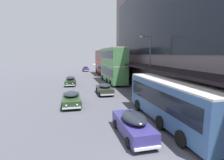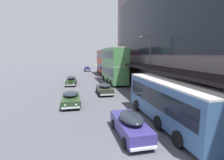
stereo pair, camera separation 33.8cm
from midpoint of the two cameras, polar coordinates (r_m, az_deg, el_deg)
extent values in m
cube|color=#3A5D8F|center=(14.17, 17.80, -6.59)|extent=(2.63, 10.69, 2.90)
cube|color=black|center=(14.09, 17.86, -5.22)|extent=(2.65, 9.84, 1.28)
cube|color=silver|center=(13.87, 18.08, -0.58)|extent=(2.53, 10.69, 0.12)
cube|color=black|center=(18.66, 9.57, 1.03)|extent=(1.21, 0.08, 0.36)
cylinder|color=black|center=(17.15, 7.82, -8.15)|extent=(0.27, 1.00, 1.00)
cylinder|color=black|center=(18.12, 15.07, -7.45)|extent=(0.27, 1.00, 1.00)
cylinder|color=black|center=(11.38, 20.83, -17.52)|extent=(0.27, 1.00, 1.00)
cylinder|color=black|center=(12.81, 30.23, -15.15)|extent=(0.27, 1.00, 1.00)
cylinder|color=black|center=(13.34, 14.72, -13.29)|extent=(0.27, 1.00, 1.00)
cylinder|color=black|center=(14.58, 23.39, -11.82)|extent=(0.27, 1.00, 1.00)
cube|color=#4B8A4E|center=(32.92, -0.02, 2.31)|extent=(3.00, 10.84, 2.98)
cube|color=black|center=(32.88, -0.02, 2.93)|extent=(3.01, 9.98, 1.31)
cube|color=silver|center=(32.79, -0.02, 4.99)|extent=(2.90, 10.83, 0.12)
cube|color=#4B8A4E|center=(32.73, -0.02, 7.69)|extent=(3.00, 10.84, 2.98)
cube|color=black|center=(32.73, -0.02, 8.32)|extent=(3.01, 9.98, 1.31)
cube|color=silver|center=(32.75, -0.02, 10.39)|extent=(2.90, 10.83, 0.12)
cube|color=black|center=(38.01, -2.03, 9.67)|extent=(1.30, 0.11, 0.36)
cylinder|color=black|center=(36.35, -3.40, 0.75)|extent=(0.29, 1.01, 1.00)
cylinder|color=black|center=(36.91, 0.56, 0.89)|extent=(0.29, 1.01, 1.00)
cylinder|color=black|center=(29.59, -0.90, -1.01)|extent=(0.29, 1.01, 1.00)
cylinder|color=black|center=(30.28, 3.89, -0.81)|extent=(0.29, 1.01, 1.00)
cylinder|color=black|center=(32.02, -1.92, -0.29)|extent=(0.29, 1.01, 1.00)
cylinder|color=black|center=(32.66, 2.53, -0.12)|extent=(0.29, 1.01, 1.00)
cube|color=#AB2D1E|center=(46.08, -3.14, 4.03)|extent=(2.83, 10.75, 2.92)
cube|color=black|center=(46.05, -3.14, 4.46)|extent=(2.84, 9.90, 1.28)
cube|color=silver|center=(45.99, -3.15, 5.90)|extent=(2.73, 10.75, 0.12)
cube|color=#AB2D1E|center=(45.94, -3.17, 7.78)|extent=(2.83, 10.75, 2.92)
cube|color=black|center=(45.94, -3.17, 8.22)|extent=(2.84, 9.90, 1.28)
cube|color=silver|center=(45.95, -3.19, 9.67)|extent=(2.73, 10.75, 0.12)
cube|color=black|center=(51.24, -4.30, 9.20)|extent=(1.24, 0.10, 0.36)
cylinder|color=black|center=(49.56, -5.31, 2.80)|extent=(0.28, 1.01, 1.00)
cylinder|color=black|center=(49.98, -2.49, 2.88)|extent=(0.28, 1.01, 1.00)
cylinder|color=black|center=(42.74, -3.95, 1.91)|extent=(0.28, 1.01, 1.00)
cylinder|color=black|center=(43.23, -0.70, 2.00)|extent=(0.28, 1.01, 1.00)
cylinder|color=black|center=(45.20, -4.49, 2.26)|extent=(0.28, 1.01, 1.00)
cylinder|color=black|center=(45.66, -1.41, 2.35)|extent=(0.28, 1.01, 1.00)
cube|color=#243C1F|center=(19.16, -13.60, -6.27)|extent=(1.96, 4.53, 0.73)
ellipsoid|color=#1E232D|center=(19.24, -13.66, -4.41)|extent=(1.68, 2.51, 0.50)
cube|color=silver|center=(17.01, -13.56, -8.90)|extent=(1.74, 0.17, 0.14)
cube|color=silver|center=(21.43, -13.59, -5.29)|extent=(1.74, 0.17, 0.14)
sphere|color=silver|center=(16.97, -11.88, -7.96)|extent=(0.18, 0.18, 0.18)
sphere|color=silver|center=(16.98, -15.30, -8.08)|extent=(0.18, 0.18, 0.18)
cylinder|color=black|center=(17.91, -10.61, -8.09)|extent=(0.16, 0.64, 0.64)
cylinder|color=black|center=(17.92, -16.51, -8.29)|extent=(0.16, 0.64, 0.64)
cylinder|color=black|center=(20.58, -11.02, -5.92)|extent=(0.16, 0.64, 0.64)
cylinder|color=black|center=(20.60, -16.13, -6.09)|extent=(0.16, 0.64, 0.64)
cube|color=navy|center=(12.01, 5.91, -14.82)|extent=(1.79, 4.59, 0.85)
ellipsoid|color=#1E232D|center=(11.55, 6.35, -12.10)|extent=(1.52, 2.54, 0.58)
cube|color=silver|center=(14.15, 2.64, -12.29)|extent=(1.55, 0.18, 0.14)
cube|color=silver|center=(10.21, 10.61, -21.10)|extent=(1.55, 0.18, 0.14)
sphere|color=silver|center=(13.89, 0.89, -11.25)|extent=(0.18, 0.18, 0.18)
sphere|color=silver|center=(14.13, 4.45, -10.92)|extent=(0.18, 0.18, 0.18)
cylinder|color=black|center=(13.15, 0.31, -14.18)|extent=(0.16, 0.64, 0.64)
cylinder|color=black|center=(13.61, 7.14, -13.44)|extent=(0.16, 0.64, 0.64)
cylinder|color=black|center=(10.71, 4.24, -19.77)|extent=(0.16, 0.64, 0.64)
cylinder|color=black|center=(11.27, 12.54, -18.44)|extent=(0.16, 0.64, 0.64)
cube|color=#2A2E24|center=(23.72, -2.86, -3.18)|extent=(1.90, 4.09, 0.75)
ellipsoid|color=#1E232D|center=(23.40, -2.79, -1.79)|extent=(1.65, 2.26, 0.55)
cube|color=silver|center=(25.77, -3.66, -2.75)|extent=(1.74, 0.15, 0.14)
cube|color=silver|center=(21.77, -1.90, -4.84)|extent=(1.74, 0.15, 0.14)
sphere|color=silver|center=(25.62, -4.77, -2.21)|extent=(0.18, 0.18, 0.18)
sphere|color=silver|center=(25.77, -2.55, -2.12)|extent=(0.18, 0.18, 0.18)
cylinder|color=black|center=(24.86, -5.44, -3.31)|extent=(0.15, 0.64, 0.64)
cylinder|color=black|center=(25.15, -1.30, -3.13)|extent=(0.15, 0.64, 0.64)
cylinder|color=black|center=(22.42, -4.61, -4.60)|extent=(0.15, 0.64, 0.64)
cylinder|color=black|center=(22.74, -0.02, -4.38)|extent=(0.15, 0.64, 0.64)
cube|color=black|center=(31.43, -13.70, -0.55)|extent=(1.76, 4.78, 0.71)
ellipsoid|color=#1E232D|center=(31.58, -13.71, 0.68)|extent=(1.51, 2.64, 0.65)
cube|color=silver|center=(29.09, -13.95, -1.69)|extent=(1.56, 0.16, 0.14)
cube|color=silver|center=(33.85, -13.45, -0.26)|extent=(1.56, 0.16, 0.14)
sphere|color=silver|center=(29.05, -13.08, -1.16)|extent=(0.18, 0.18, 0.18)
sphere|color=silver|center=(29.11, -14.85, -1.21)|extent=(0.18, 0.18, 0.18)
cylinder|color=black|center=(29.99, -12.28, -1.43)|extent=(0.16, 0.64, 0.64)
cylinder|color=black|center=(30.09, -15.39, -1.51)|extent=(0.16, 0.64, 0.64)
cylinder|color=black|center=(32.89, -12.11, -0.56)|extent=(0.16, 0.64, 0.64)
cylinder|color=black|center=(32.98, -14.95, -0.63)|extent=(0.16, 0.64, 0.64)
cube|color=navy|center=(55.86, -8.75, 3.51)|extent=(1.86, 4.70, 0.83)
ellipsoid|color=#1E232D|center=(55.57, -8.74, 4.17)|extent=(1.56, 2.61, 0.55)
cube|color=silver|center=(58.22, -8.99, 3.45)|extent=(1.55, 0.20, 0.14)
cube|color=silver|center=(53.54, -8.47, 3.03)|extent=(1.55, 0.20, 0.14)
sphere|color=silver|center=(58.12, -9.44, 3.74)|extent=(0.18, 0.18, 0.18)
sphere|color=silver|center=(58.21, -8.56, 3.77)|extent=(0.18, 0.18, 0.18)
cylinder|color=black|center=(57.23, -9.71, 3.30)|extent=(0.17, 0.65, 0.64)
cylinder|color=black|center=(57.39, -8.09, 3.35)|extent=(0.17, 0.65, 0.64)
cylinder|color=black|center=(54.38, -9.43, 3.04)|extent=(0.17, 0.65, 0.64)
cylinder|color=black|center=(54.56, -7.73, 3.09)|extent=(0.17, 0.65, 0.64)
cylinder|color=#293541|center=(14.83, 31.67, -11.75)|extent=(0.16, 0.16, 0.85)
cylinder|color=#293541|center=(14.80, 32.28, -11.85)|extent=(0.16, 0.16, 0.85)
cube|color=#293541|center=(14.58, 32.22, -8.93)|extent=(0.42, 0.47, 0.70)
cylinder|color=#293541|center=(14.63, 31.23, -8.65)|extent=(0.10, 0.10, 0.63)
cylinder|color=#4C4C51|center=(22.61, 11.81, 4.53)|extent=(0.16, 0.16, 7.49)
cylinder|color=#4C4C51|center=(22.43, 10.65, 13.85)|extent=(1.20, 0.10, 0.10)
ellipsoid|color=silver|center=(22.20, 9.17, 13.74)|extent=(0.44, 0.28, 0.20)
camera|label=1|loc=(0.17, -90.42, -0.06)|focal=28.00mm
camera|label=2|loc=(0.17, 89.58, 0.06)|focal=28.00mm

